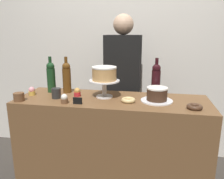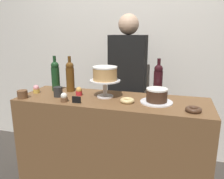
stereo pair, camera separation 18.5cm
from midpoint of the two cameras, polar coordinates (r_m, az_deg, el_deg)
The scene contains 18 objects.
back_wall at distance 2.62m, azimuth 1.30°, elevation 11.48°, with size 6.00×0.05×2.60m.
display_counter at distance 2.05m, azimuth -2.67°, elevation -14.46°, with size 1.58×0.52×0.89m.
cake_stand_pedestal at distance 1.90m, azimuth -4.72°, elevation 0.96°, with size 0.26×0.26×0.15m.
white_layer_cake at distance 1.88m, azimuth -4.79°, elevation 4.01°, with size 0.20×0.20×0.11m.
silver_serving_platter at distance 1.82m, azimuth 8.33°, elevation -2.85°, with size 0.25×0.25×0.01m.
chocolate_round_cake at distance 1.81m, azimuth 8.40°, elevation -1.12°, with size 0.16×0.16×0.10m.
wine_bottle_dark_red at distance 1.97m, azimuth 8.38°, elevation 2.63°, with size 0.08×0.08×0.33m.
wine_bottle_green at distance 2.16m, azimuth -17.48°, elevation 3.13°, with size 0.08×0.08×0.33m.
wine_bottle_amber at distance 2.10m, azimuth -13.83°, elevation 3.09°, with size 0.08×0.08×0.33m.
cupcake_caramel at distance 1.98m, azimuth -11.40°, elevation -0.72°, with size 0.06×0.06×0.07m.
cupcake_vanilla at distance 1.81m, azimuth -14.79°, elevation -2.35°, with size 0.06×0.06×0.07m.
cupcake_strawberry at distance 2.13m, azimuth -21.90°, elevation -0.43°, with size 0.06×0.06×0.07m.
donut_glazed at distance 1.79m, azimuth 1.16°, elevation -2.71°, with size 0.11×0.11×0.03m.
donut_chocolate at distance 1.70m, azimuth 17.17°, elevation -4.22°, with size 0.11×0.11×0.03m.
cookie_stack at distance 1.99m, azimuth -24.86°, elevation -1.73°, with size 0.08×0.08×0.07m.
price_sign_chalkboard at distance 1.77m, azimuth -11.65°, elevation -2.84°, with size 0.07×0.01×0.05m.
coffee_cup_ceramic at distance 1.96m, azimuth -16.50°, elevation -0.94°, with size 0.08×0.08×0.08m.
barista_figure at distance 2.35m, azimuth 0.44°, elevation -0.22°, with size 0.36×0.22×1.60m.
Camera 1 is at (0.32, -1.77, 1.44)m, focal length 36.37 mm.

